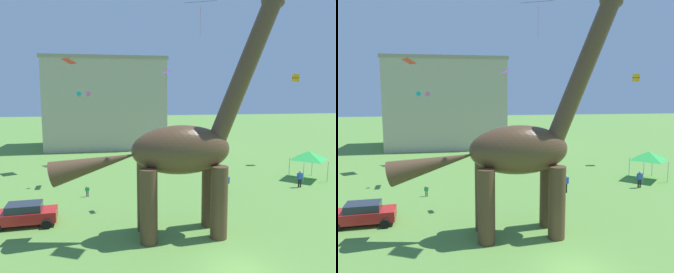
% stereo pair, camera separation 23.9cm
% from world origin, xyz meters
% --- Properties ---
extents(ground_plane, '(240.00, 240.00, 0.00)m').
position_xyz_m(ground_plane, '(0.00, 0.00, 0.00)').
color(ground_plane, '#5B8E3D').
extents(dinosaur_sculpture, '(14.51, 3.07, 15.17)m').
position_xyz_m(dinosaur_sculpture, '(-1.94, 4.90, 5.48)').
color(dinosaur_sculpture, '#513823').
rests_on(dinosaur_sculpture, ground_plane).
extents(parked_sedan_left, '(4.31, 2.05, 1.55)m').
position_xyz_m(parked_sedan_left, '(-12.08, 8.09, 0.81)').
color(parked_sedan_left, red).
rests_on(parked_sedan_left, ground_plane).
extents(person_vendor_side, '(0.36, 0.16, 0.97)m').
position_xyz_m(person_vendor_side, '(-8.27, 13.90, 0.59)').
color(person_vendor_side, '#2D3347').
rests_on(person_vendor_side, ground_plane).
extents(person_far_spectator, '(0.62, 0.27, 1.65)m').
position_xyz_m(person_far_spectator, '(11.63, 13.32, 1.00)').
color(person_far_spectator, black).
rests_on(person_far_spectator, ground_plane).
extents(person_strolling_adult, '(0.63, 0.28, 1.70)m').
position_xyz_m(person_strolling_adult, '(4.12, 12.98, 1.03)').
color(person_strolling_adult, black).
rests_on(person_strolling_adult, ground_plane).
extents(festival_canopy_tent, '(3.15, 3.15, 3.00)m').
position_xyz_m(festival_canopy_tent, '(14.19, 15.99, 2.54)').
color(festival_canopy_tent, '#B2B2B7').
rests_on(festival_canopy_tent, ground_plane).
extents(kite_apex, '(0.73, 0.88, 1.01)m').
position_xyz_m(kite_apex, '(-1.85, 10.55, 10.59)').
color(kite_apex, purple).
extents(kite_far_left, '(1.51, 1.10, 1.90)m').
position_xyz_m(kite_far_left, '(-9.51, 5.68, 4.56)').
color(kite_far_left, purple).
extents(kite_drifting, '(0.77, 0.77, 0.96)m').
position_xyz_m(kite_drifting, '(17.08, 24.05, 10.91)').
color(kite_drifting, orange).
extents(kite_high_right, '(1.40, 1.60, 0.46)m').
position_xyz_m(kite_high_right, '(-8.39, 18.14, 8.92)').
color(kite_high_right, pink).
extents(kite_high_left, '(2.14, 1.93, 2.20)m').
position_xyz_m(kite_high_left, '(-0.88, 4.40, 14.25)').
color(kite_high_left, black).
extents(kite_far_right, '(1.91, 2.07, 0.55)m').
position_xyz_m(kite_far_right, '(-10.57, 24.57, 12.58)').
color(kite_far_right, red).
extents(background_building_block, '(19.25, 12.21, 14.68)m').
position_xyz_m(background_building_block, '(-6.63, 42.53, 7.35)').
color(background_building_block, '#B7A893').
rests_on(background_building_block, ground_plane).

